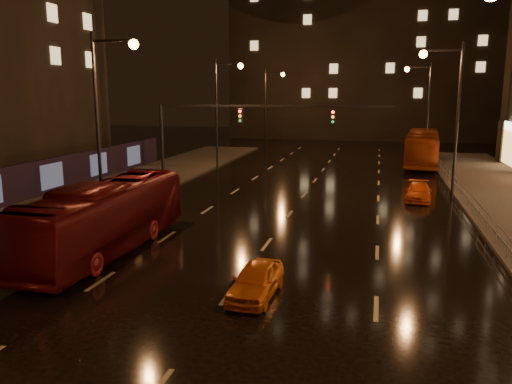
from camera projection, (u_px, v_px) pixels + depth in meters
ground at (300, 201)px, 32.64m from camera, size 140.00×140.00×0.00m
sidewalk_left at (72, 205)px, 31.02m from camera, size 7.00×70.00×0.15m
building_distant at (378, 21)px, 77.78m from camera, size 44.00×16.00×36.00m
traffic_signal at (225, 127)px, 32.91m from camera, size 15.31×0.32×6.20m
railing_right at (473, 201)px, 28.18m from camera, size 0.05×56.00×1.00m
bus_red at (106, 217)px, 21.84m from camera, size 2.65×11.13×3.10m
bus_curb at (422, 148)px, 48.37m from camera, size 3.95×12.39×3.39m
taxi_near at (256, 280)px, 17.08m from camera, size 1.54×3.48×1.16m
taxi_far at (418, 192)px, 32.62m from camera, size 1.87×3.96×1.12m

